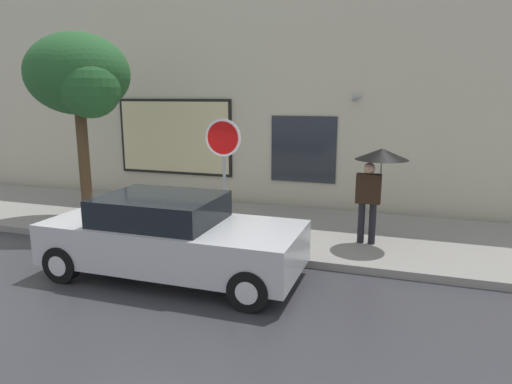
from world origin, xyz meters
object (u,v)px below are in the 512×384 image
Objects in this scene: parked_car at (171,237)px; fire_hydrant at (156,214)px; pedestrian_with_umbrella at (378,168)px; street_tree at (80,78)px; stop_sign at (224,156)px.

fire_hydrant is (-1.43, 1.90, -0.18)m from parked_car.
pedestrian_with_umbrella is at bearing 7.16° from fire_hydrant.
fire_hydrant is 0.40× the size of pedestrian_with_umbrella.
pedestrian_with_umbrella is 7.08m from street_tree.
parked_car is at bearing -33.22° from street_tree.
street_tree is at bearing 146.78° from parked_car.
stop_sign is (0.29, 1.73, 1.23)m from parked_car.
fire_hydrant is 2.23m from stop_sign.
parked_car is 5.11m from street_tree.
parked_car is 4.25m from pedestrian_with_umbrella.
fire_hydrant is 4.90m from pedestrian_with_umbrella.
fire_hydrant is at bearing -11.46° from street_tree.
street_tree reaches higher than stop_sign.
stop_sign is at bearing 80.35° from parked_car.
stop_sign reaches higher than parked_car.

